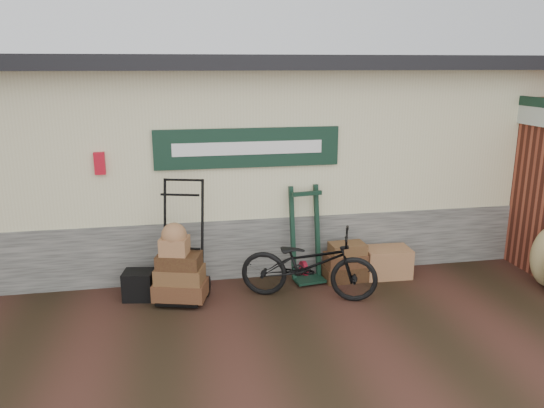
# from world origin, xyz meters

# --- Properties ---
(ground) EXTENTS (80.00, 80.00, 0.00)m
(ground) POSITION_xyz_m (0.00, 0.00, 0.00)
(ground) COLOR black
(ground) RESTS_ON ground
(station_building) EXTENTS (14.40, 4.10, 3.20)m
(station_building) POSITION_xyz_m (-0.01, 2.74, 1.61)
(station_building) COLOR #4C4C47
(station_building) RESTS_ON ground
(porter_trolley) EXTENTS (0.96, 0.82, 1.64)m
(porter_trolley) POSITION_xyz_m (-1.27, 0.48, 0.82)
(porter_trolley) COLOR black
(porter_trolley) RESTS_ON ground
(green_barrow) EXTENTS (0.56, 0.49, 1.39)m
(green_barrow) POSITION_xyz_m (0.51, 0.77, 0.70)
(green_barrow) COLOR black
(green_barrow) RESTS_ON ground
(suitcase_stack) EXTENTS (0.65, 0.43, 0.56)m
(suitcase_stack) POSITION_xyz_m (1.08, 0.66, 0.28)
(suitcase_stack) COLOR #381C12
(suitcase_stack) RESTS_ON ground
(wicker_hamper) EXTENTS (0.69, 0.46, 0.44)m
(wicker_hamper) POSITION_xyz_m (1.73, 0.67, 0.22)
(wicker_hamper) COLOR brown
(wicker_hamper) RESTS_ON ground
(black_trunk) EXTENTS (0.44, 0.39, 0.39)m
(black_trunk) POSITION_xyz_m (-1.87, 0.54, 0.19)
(black_trunk) COLOR black
(black_trunk) RESTS_ON ground
(bicycle) EXTENTS (1.24, 1.96, 1.07)m
(bicycle) POSITION_xyz_m (0.39, 0.15, 0.54)
(bicycle) COLOR black
(bicycle) RESTS_ON ground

